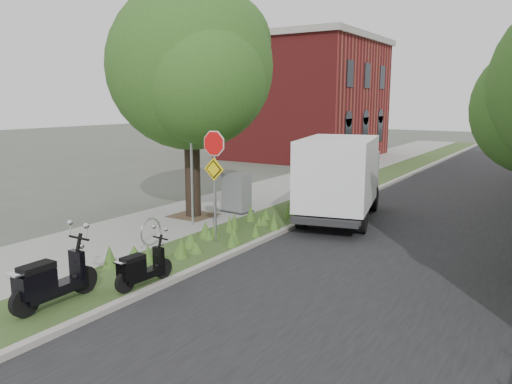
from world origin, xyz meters
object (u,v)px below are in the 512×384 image
sign_assembly (214,163)px  scooter_near (138,271)px  box_truck (340,175)px  scooter_far (46,286)px  utility_cabinet (237,193)px

sign_assembly → scooter_near: 4.11m
scooter_near → box_truck: 8.41m
box_truck → sign_assembly: bearing=-110.0°
scooter_far → box_truck: 10.17m
scooter_near → utility_cabinet: utility_cabinet is taller
scooter_far → box_truck: bearing=80.3°
scooter_near → utility_cabinet: (-2.38, 7.11, 0.31)m
scooter_near → box_truck: bearing=83.0°
sign_assembly → box_truck: 5.04m
scooter_near → box_truck: box_truck is taller
box_truck → utility_cabinet: 3.68m
sign_assembly → scooter_near: size_ratio=2.13×
sign_assembly → utility_cabinet: size_ratio=2.35×
box_truck → utility_cabinet: box_truck is taller
utility_cabinet → sign_assembly: bearing=-64.2°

